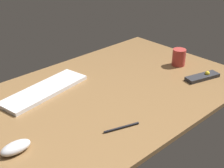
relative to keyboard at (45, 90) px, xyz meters
The scene contains 6 objects.
desk 26.07cm from the keyboard, 49.20° to the right, with size 140.00×84.00×2.00cm, color olive.
keyboard is the anchor object (origin of this frame).
computer_mouse 42.64cm from the keyboard, 135.99° to the right, with size 10.86×5.62×3.69cm, color silver.
media_remote 76.83cm from the keyboard, 33.18° to the right, with size 18.87×10.21×3.40cm.
coffee_mug 73.10cm from the keyboard, 19.06° to the right, with size 7.00×7.00×8.98cm, color #B23833.
pen 44.92cm from the keyboard, 83.49° to the right, with size 0.91×0.91×14.54cm, color black.
Camera 1 is at (-84.31, -96.10, 73.54)cm, focal length 52.15 mm.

